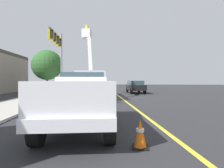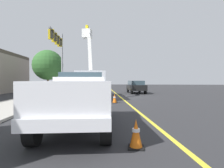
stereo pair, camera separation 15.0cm
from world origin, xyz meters
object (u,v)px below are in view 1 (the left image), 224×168
Objects in this scene: utility_bucket_truck at (92,81)px; traffic_signal_mast at (58,48)px; traffic_cone_mid_rear at (108,91)px; traffic_cone_leading at (140,134)px; passing_minivan at (135,86)px; traffic_cone_mid_front at (115,98)px; service_pickup_truck at (80,97)px.

traffic_signal_mast is (2.31, 4.47, 3.82)m from utility_bucket_truck.
utility_bucket_truck is 10.94× the size of traffic_cone_mid_rear.
traffic_cone_mid_rear is (17.79, 3.20, 0.02)m from traffic_cone_leading.
traffic_cone_mid_rear reaches higher than traffic_cone_leading.
passing_minivan is at bearing -0.55° from traffic_cone_leading.
traffic_cone_mid_rear is at bearing 10.92° from traffic_cone_mid_front.
utility_bucket_truck is at bearing -117.33° from traffic_signal_mast.
traffic_cone_mid_front is 0.91× the size of traffic_cone_mid_rear.
traffic_cone_mid_rear is at bearing -68.42° from traffic_signal_mast.
utility_bucket_truck is at bearing 33.40° from traffic_cone_mid_front.
passing_minivan is 11.22m from traffic_cone_mid_front.
passing_minivan is at bearing -8.82° from traffic_cone_mid_front.
passing_minivan is at bearing -54.83° from traffic_cone_mid_rear.
service_pickup_truck is at bearing 172.96° from passing_minivan.
passing_minivan reaches higher than traffic_cone_leading.
traffic_cone_mid_rear reaches higher than traffic_cone_mid_front.
traffic_cone_mid_front is 10.96m from traffic_signal_mast.
traffic_cone_mid_front is (-4.17, -2.75, -1.28)m from utility_bucket_truck.
traffic_cone_leading is (-13.28, -4.27, -1.26)m from utility_bucket_truck.
traffic_cone_mid_rear is at bearing 10.19° from traffic_cone_leading.
passing_minivan reaches higher than traffic_cone_mid_front.
utility_bucket_truck is 8.24m from passing_minivan.
service_pickup_truck is at bearing -176.01° from traffic_cone_mid_rear.
traffic_signal_mast is (13.81, 6.67, 4.32)m from service_pickup_truck.
passing_minivan is 11.00m from traffic_signal_mast.
traffic_signal_mast is at bearing 25.77° from service_pickup_truck.
utility_bucket_truck reaches higher than traffic_cone_mid_front.
traffic_cone_mid_front is at bearing 171.18° from passing_minivan.
utility_bucket_truck is 11.55× the size of traffic_cone_leading.
traffic_cone_mid_front is at bearing -4.34° from service_pickup_truck.
traffic_cone_mid_front is at bearing -131.90° from traffic_signal_mast.
service_pickup_truck is 0.77× the size of traffic_signal_mast.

